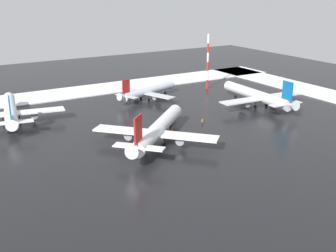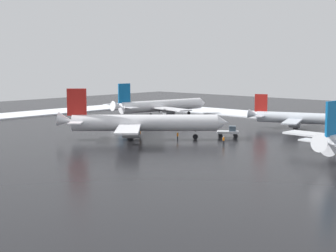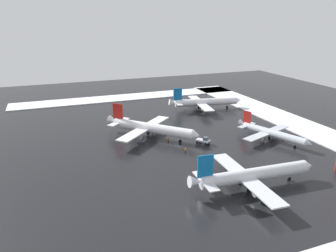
% 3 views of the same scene
% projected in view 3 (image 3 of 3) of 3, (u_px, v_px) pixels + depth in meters
% --- Properties ---
extents(ground_plane, '(240.00, 240.00, 0.00)m').
position_uv_depth(ground_plane, '(178.00, 140.00, 111.76)').
color(ground_plane, black).
extents(snow_bank_far, '(152.00, 16.00, 0.35)m').
position_uv_depth(snow_bank_far, '(295.00, 123.00, 128.65)').
color(snow_bank_far, white).
rests_on(snow_bank_far, ground_plane).
extents(snow_bank_right, '(14.00, 116.00, 0.35)m').
position_uv_depth(snow_bank_right, '(129.00, 97.00, 171.09)').
color(snow_bank_right, white).
rests_on(snow_bank_right, ground_plane).
extents(airplane_foreground_jet, '(28.66, 27.45, 10.64)m').
position_uv_depth(airplane_foreground_jet, '(150.00, 128.00, 113.01)').
color(airplane_foreground_jet, white).
rests_on(airplane_foreground_jet, ground_plane).
extents(airplane_far_rear, '(28.41, 34.03, 10.13)m').
position_uv_depth(airplane_far_rear, '(205.00, 102.00, 148.14)').
color(airplane_far_rear, white).
rests_on(airplane_far_rear, ground_plane).
extents(airplane_distant_tail, '(26.73, 22.58, 8.22)m').
position_uv_depth(airplane_distant_tail, '(271.00, 133.00, 110.33)').
color(airplane_distant_tail, silver).
rests_on(airplane_distant_tail, ground_plane).
extents(airplane_parked_starboard, '(28.55, 34.45, 10.23)m').
position_uv_depth(airplane_parked_starboard, '(252.00, 175.00, 79.68)').
color(airplane_parked_starboard, silver).
rests_on(airplane_parked_starboard, ground_plane).
extents(pushback_tug, '(4.97, 4.58, 2.50)m').
position_uv_depth(pushback_tug, '(204.00, 140.00, 107.91)').
color(pushback_tug, silver).
rests_on(pushback_tug, ground_plane).
extents(ground_crew_near_tug, '(0.36, 0.36, 1.71)m').
position_uv_depth(ground_crew_near_tug, '(152.00, 133.00, 115.52)').
color(ground_crew_near_tug, black).
rests_on(ground_crew_near_tug, ground_plane).
extents(ground_crew_mid_apron, '(0.36, 0.36, 1.71)m').
position_uv_depth(ground_crew_mid_apron, '(168.00, 139.00, 109.46)').
color(ground_crew_mid_apron, black).
rests_on(ground_crew_mid_apron, ground_plane).
extents(ground_crew_by_nose_gear, '(0.36, 0.36, 1.71)m').
position_uv_depth(ground_crew_by_nose_gear, '(185.00, 150.00, 100.69)').
color(ground_crew_by_nose_gear, black).
rests_on(ground_crew_by_nose_gear, ground_plane).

